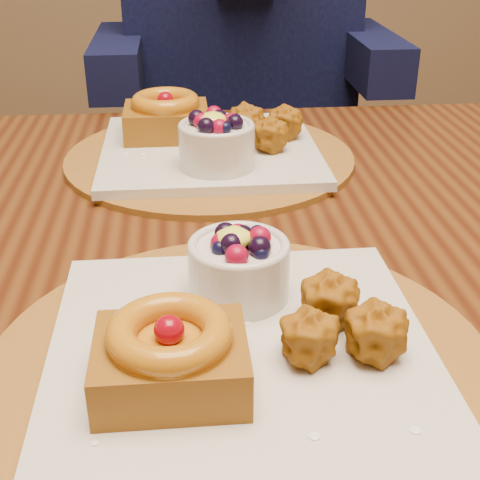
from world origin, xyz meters
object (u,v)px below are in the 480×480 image
(place_setting_far, at_px, (207,143))
(place_setting_near, at_px, (238,339))
(dining_table, at_px, (222,297))
(chair_far, at_px, (255,166))

(place_setting_far, bearing_deg, place_setting_near, -89.89)
(dining_table, relative_size, place_setting_near, 4.21)
(chair_far, bearing_deg, dining_table, -99.57)
(place_setting_near, distance_m, place_setting_far, 0.43)
(place_setting_near, bearing_deg, place_setting_far, 90.11)
(dining_table, xyz_separation_m, place_setting_near, (-0.00, -0.22, 0.10))
(dining_table, distance_m, place_setting_far, 0.24)
(place_setting_near, height_order, chair_far, chair_far)
(place_setting_near, bearing_deg, dining_table, 89.42)
(dining_table, distance_m, place_setting_near, 0.24)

